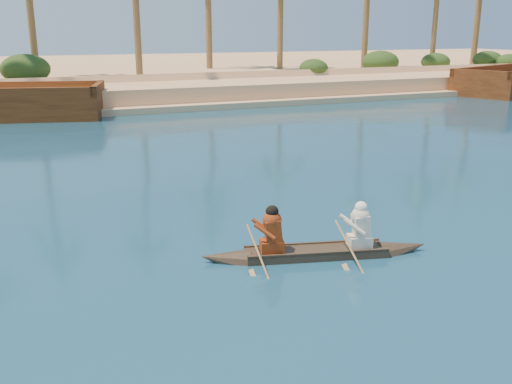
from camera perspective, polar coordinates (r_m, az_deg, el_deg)
name	(u,v)px	position (r m, az deg, el deg)	size (l,w,h in m)	color
ground	(315,251)	(12.46, 5.96, -5.92)	(160.00, 160.00, 0.00)	#0B3147
sandy_embankment	(69,75)	(57.34, -18.17, 11.05)	(150.00, 51.00, 1.50)	#DEB17D
shrub_cluster	(93,81)	(42.05, -15.97, 10.65)	(100.00, 6.00, 2.40)	#1A3513
canoe	(316,245)	(12.09, 6.02, -5.29)	(4.87, 1.91, 1.34)	#3F3222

